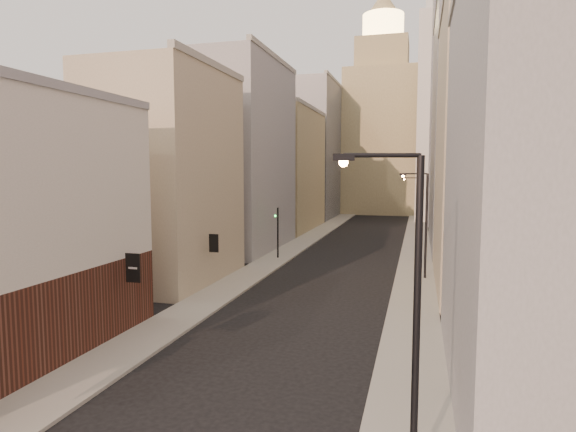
{
  "coord_description": "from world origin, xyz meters",
  "views": [
    {
      "loc": [
        6.67,
        -7.16,
        8.54
      ],
      "look_at": [
        -0.84,
        20.34,
        5.84
      ],
      "focal_mm": 30.0,
      "sensor_mm": 36.0,
      "label": 1
    }
  ],
  "objects_px": {
    "traffic_light_left": "(278,224)",
    "traffic_light_right": "(419,222)",
    "streetlamp_near": "(408,300)",
    "clock_tower": "(381,125)",
    "streetlamp_mid": "(423,219)",
    "streetlamp_far": "(417,207)",
    "white_tower": "(442,110)"
  },
  "relations": [
    {
      "from": "traffic_light_left",
      "to": "traffic_light_right",
      "type": "height_order",
      "value": "same"
    },
    {
      "from": "white_tower",
      "to": "streetlamp_near",
      "type": "bearing_deg",
      "value": -92.8
    },
    {
      "from": "streetlamp_near",
      "to": "streetlamp_mid",
      "type": "distance_m",
      "value": 25.77
    },
    {
      "from": "streetlamp_mid",
      "to": "traffic_light_right",
      "type": "height_order",
      "value": "streetlamp_mid"
    },
    {
      "from": "clock_tower",
      "to": "traffic_light_right",
      "type": "relative_size",
      "value": 8.98
    },
    {
      "from": "streetlamp_near",
      "to": "streetlamp_far",
      "type": "relative_size",
      "value": 1.16
    },
    {
      "from": "clock_tower",
      "to": "streetlamp_far",
      "type": "xyz_separation_m",
      "value": [
        7.48,
        -42.56,
        -13.21
      ]
    },
    {
      "from": "streetlamp_mid",
      "to": "traffic_light_left",
      "type": "xyz_separation_m",
      "value": [
        -13.41,
        5.42,
        -1.39
      ]
    },
    {
      "from": "clock_tower",
      "to": "streetlamp_near",
      "type": "relative_size",
      "value": 4.99
    },
    {
      "from": "streetlamp_mid",
      "to": "streetlamp_far",
      "type": "height_order",
      "value": "streetlamp_mid"
    },
    {
      "from": "streetlamp_mid",
      "to": "streetlamp_far",
      "type": "bearing_deg",
      "value": 85.91
    },
    {
      "from": "streetlamp_far",
      "to": "streetlamp_near",
      "type": "bearing_deg",
      "value": -95.51
    },
    {
      "from": "streetlamp_far",
      "to": "streetlamp_mid",
      "type": "bearing_deg",
      "value": -93.69
    },
    {
      "from": "white_tower",
      "to": "streetlamp_near",
      "type": "height_order",
      "value": "white_tower"
    },
    {
      "from": "traffic_light_left",
      "to": "streetlamp_near",
      "type": "bearing_deg",
      "value": 99.01
    },
    {
      "from": "clock_tower",
      "to": "white_tower",
      "type": "bearing_deg",
      "value": -51.84
    },
    {
      "from": "clock_tower",
      "to": "traffic_light_left",
      "type": "relative_size",
      "value": 8.98
    },
    {
      "from": "traffic_light_right",
      "to": "streetlamp_far",
      "type": "bearing_deg",
      "value": -109.67
    },
    {
      "from": "clock_tower",
      "to": "streetlamp_mid",
      "type": "xyz_separation_m",
      "value": [
        8.05,
        -60.59,
        -12.87
      ]
    },
    {
      "from": "white_tower",
      "to": "streetlamp_far",
      "type": "xyz_separation_m",
      "value": [
        -3.52,
        -28.56,
        -14.18
      ]
    },
    {
      "from": "traffic_light_right",
      "to": "clock_tower",
      "type": "bearing_deg",
      "value": -102.68
    },
    {
      "from": "clock_tower",
      "to": "white_tower",
      "type": "height_order",
      "value": "clock_tower"
    },
    {
      "from": "streetlamp_far",
      "to": "traffic_light_left",
      "type": "height_order",
      "value": "streetlamp_far"
    },
    {
      "from": "streetlamp_far",
      "to": "traffic_light_left",
      "type": "distance_m",
      "value": 18.03
    },
    {
      "from": "streetlamp_near",
      "to": "traffic_light_left",
      "type": "relative_size",
      "value": 1.8
    },
    {
      "from": "streetlamp_mid",
      "to": "traffic_light_right",
      "type": "bearing_deg",
      "value": 86.41
    },
    {
      "from": "clock_tower",
      "to": "streetlamp_near",
      "type": "height_order",
      "value": "clock_tower"
    },
    {
      "from": "streetlamp_far",
      "to": "traffic_light_left",
      "type": "relative_size",
      "value": 1.55
    },
    {
      "from": "traffic_light_right",
      "to": "streetlamp_mid",
      "type": "bearing_deg",
      "value": 71.24
    },
    {
      "from": "white_tower",
      "to": "streetlamp_mid",
      "type": "relative_size",
      "value": 4.97
    },
    {
      "from": "streetlamp_far",
      "to": "white_tower",
      "type": "bearing_deg",
      "value": 77.49
    },
    {
      "from": "clock_tower",
      "to": "streetlamp_mid",
      "type": "bearing_deg",
      "value": -82.43
    }
  ]
}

